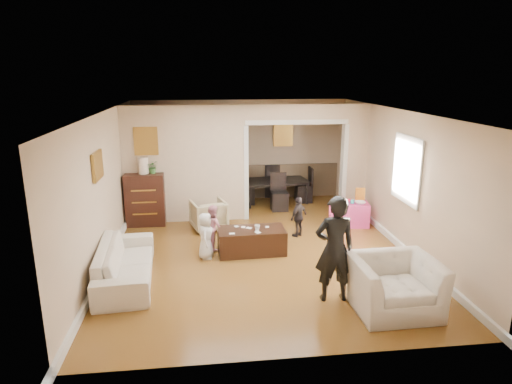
{
  "coord_description": "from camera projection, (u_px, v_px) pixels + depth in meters",
  "views": [
    {
      "loc": [
        -0.98,
        -8.0,
        3.29
      ],
      "look_at": [
        0.0,
        0.2,
        1.05
      ],
      "focal_mm": 31.22,
      "sensor_mm": 36.0,
      "label": 1
    }
  ],
  "objects": [
    {
      "name": "potted_plant",
      "position": [
        153.0,
        167.0,
        9.61
      ],
      "size": [
        0.26,
        0.22,
        0.28
      ],
      "primitive_type": "imported",
      "color": "#3E7132",
      "rests_on": "dresser"
    },
    {
      "name": "armchair_back",
      "position": [
        209.0,
        215.0,
        9.52
      ],
      "size": [
        0.85,
        0.87,
        0.64
      ],
      "primitive_type": "imported",
      "rotation": [
        0.0,
        0.0,
        3.41
      ],
      "color": "#C8B68B",
      "rests_on": "ground"
    },
    {
      "name": "table_lamp",
      "position": [
        143.0,
        165.0,
        9.58
      ],
      "size": [
        0.22,
        0.22,
        0.36
      ],
      "primitive_type": "cylinder",
      "color": "beige",
      "rests_on": "dresser"
    },
    {
      "name": "adult_person",
      "position": [
        335.0,
        249.0,
        6.44
      ],
      "size": [
        0.59,
        0.39,
        1.61
      ],
      "primitive_type": "imported",
      "rotation": [
        0.0,
        0.0,
        3.14
      ],
      "color": "black",
      "rests_on": "ground"
    },
    {
      "name": "coffee_table",
      "position": [
        252.0,
        241.0,
        8.3
      ],
      "size": [
        1.26,
        0.66,
        0.46
      ],
      "primitive_type": "cube",
      "rotation": [
        0.0,
        0.0,
        0.04
      ],
      "color": "#321C10",
      "rests_on": "ground"
    },
    {
      "name": "child_kneel_b",
      "position": [
        213.0,
        227.0,
        8.46
      ],
      "size": [
        0.46,
        0.51,
        0.86
      ],
      "primitive_type": "imported",
      "rotation": [
        0.0,
        0.0,
        1.96
      ],
      "color": "pink",
      "rests_on": "ground"
    },
    {
      "name": "coffee_cup",
      "position": [
        257.0,
        227.0,
        8.2
      ],
      "size": [
        0.11,
        0.11,
        0.1
      ],
      "primitive_type": "imported",
      "rotation": [
        0.0,
        0.0,
        0.04
      ],
      "color": "silver",
      "rests_on": "coffee_table"
    },
    {
      "name": "partition_left",
      "position": [
        186.0,
        164.0,
        9.86
      ],
      "size": [
        2.75,
        0.18,
        2.6
      ],
      "primitive_type": "cube",
      "color": "#C0A88C",
      "rests_on": "ground"
    },
    {
      "name": "play_bowl",
      "position": [
        360.0,
        203.0,
        9.63
      ],
      "size": [
        0.26,
        0.26,
        0.06
      ],
      "primitive_type": "imported",
      "rotation": [
        0.0,
        0.0,
        -0.15
      ],
      "color": "white",
      "rests_on": "play_table"
    },
    {
      "name": "craft_papers",
      "position": [
        248.0,
        230.0,
        8.23
      ],
      "size": [
        0.77,
        0.49,
        0.0
      ],
      "color": "white",
      "rests_on": "coffee_table"
    },
    {
      "name": "dining_table",
      "position": [
        275.0,
        191.0,
        11.49
      ],
      "size": [
        1.78,
        1.15,
        0.59
      ],
      "primitive_type": "imported",
      "rotation": [
        0.0,
        0.0,
        0.13
      ],
      "color": "black",
      "rests_on": "ground"
    },
    {
      "name": "cyan_cup",
      "position": [
        352.0,
        202.0,
        9.68
      ],
      "size": [
        0.08,
        0.08,
        0.08
      ],
      "primitive_type": "cylinder",
      "color": "#29CFC0",
      "rests_on": "play_table"
    },
    {
      "name": "armchair_front",
      "position": [
        394.0,
        285.0,
        6.26
      ],
      "size": [
        1.2,
        1.05,
        0.76
      ],
      "primitive_type": "imported",
      "rotation": [
        0.0,
        0.0,
        0.03
      ],
      "color": "#F1E4D0",
      "rests_on": "ground"
    },
    {
      "name": "floor",
      "position": [
        257.0,
        247.0,
        8.64
      ],
      "size": [
        7.0,
        7.0,
        0.0
      ],
      "primitive_type": "plane",
      "color": "olive",
      "rests_on": "ground"
    },
    {
      "name": "child_toddler",
      "position": [
        299.0,
        217.0,
        9.09
      ],
      "size": [
        0.5,
        0.48,
        0.84
      ],
      "primitive_type": "imported",
      "rotation": [
        0.0,
        0.0,
        -2.41
      ],
      "color": "black",
      "rests_on": "ground"
    },
    {
      "name": "play_table",
      "position": [
        355.0,
        214.0,
        9.81
      ],
      "size": [
        0.61,
        0.61,
        0.52
      ],
      "primitive_type": "cube",
      "rotation": [
        0.0,
        0.0,
        -0.15
      ],
      "color": "#D8398A",
      "rests_on": "ground"
    },
    {
      "name": "cereal_box",
      "position": [
        360.0,
        195.0,
        9.82
      ],
      "size": [
        0.21,
        0.1,
        0.3
      ],
      "primitive_type": "cube",
      "rotation": [
        0.0,
        0.0,
        -0.15
      ],
      "color": "yellow",
      "rests_on": "play_table"
    },
    {
      "name": "child_kneel_a",
      "position": [
        206.0,
        236.0,
        8.01
      ],
      "size": [
        0.33,
        0.45,
        0.85
      ],
      "primitive_type": "imported",
      "rotation": [
        0.0,
        0.0,
        1.43
      ],
      "color": "silver",
      "rests_on": "ground"
    },
    {
      "name": "partition_right",
      "position": [
        354.0,
        160.0,
        10.3
      ],
      "size": [
        0.55,
        0.18,
        2.6
      ],
      "primitive_type": "cube",
      "color": "#C0A88C",
      "rests_on": "ground"
    },
    {
      "name": "framed_art_partition",
      "position": [
        146.0,
        141.0,
        9.53
      ],
      "size": [
        0.45,
        0.03,
        0.55
      ],
      "primitive_type": "cube",
      "color": "brown",
      "rests_on": "partition_left"
    },
    {
      "name": "sofa",
      "position": [
        125.0,
        263.0,
        7.18
      ],
      "size": [
        0.97,
        2.15,
        0.61
      ],
      "primitive_type": "imported",
      "rotation": [
        0.0,
        0.0,
        1.64
      ],
      "color": "#F1E4D0",
      "rests_on": "ground"
    },
    {
      "name": "dresser",
      "position": [
        146.0,
        199.0,
        9.78
      ],
      "size": [
        0.84,
        0.47,
        1.16
      ],
      "primitive_type": "cube",
      "color": "black",
      "rests_on": "ground"
    },
    {
      "name": "framed_art_sofa_wall",
      "position": [
        98.0,
        166.0,
        7.28
      ],
      "size": [
        0.03,
        0.55,
        0.4
      ],
      "primitive_type": "cube",
      "color": "brown"
    },
    {
      "name": "framed_art_alcove",
      "position": [
        283.0,
        135.0,
        11.61
      ],
      "size": [
        0.45,
        0.03,
        0.55
      ],
      "primitive_type": "cube",
      "color": "brown"
    },
    {
      "name": "toy_block",
      "position": [
        349.0,
        200.0,
        9.84
      ],
      "size": [
        0.09,
        0.07,
        0.05
      ],
      "primitive_type": "cube",
      "rotation": [
        0.0,
        0.0,
        0.2
      ],
      "color": "red",
      "rests_on": "play_table"
    },
    {
      "name": "partition_header",
      "position": [
        297.0,
        112.0,
        9.85
      ],
      "size": [
        2.22,
        0.18,
        0.35
      ],
      "primitive_type": "cube",
      "color": "#C0A88C",
      "rests_on": "partition_right"
    },
    {
      "name": "window_pane",
      "position": [
        407.0,
        170.0,
        8.16
      ],
      "size": [
        0.03,
        0.95,
        1.1
      ],
      "primitive_type": "cube",
      "color": "white",
      "rests_on": "ground"
    }
  ]
}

